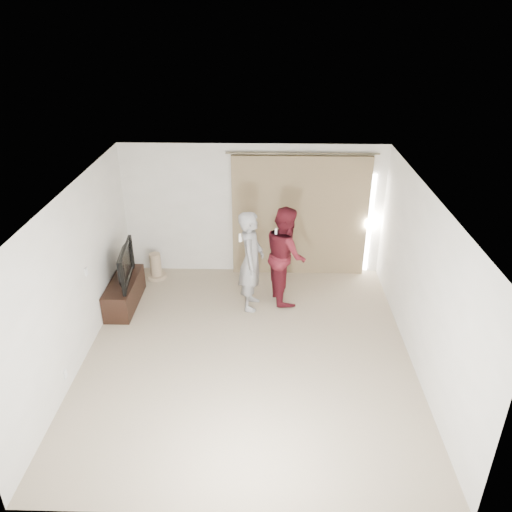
{
  "coord_description": "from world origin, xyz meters",
  "views": [
    {
      "loc": [
        0.29,
        -6.23,
        4.87
      ],
      "look_at": [
        0.1,
        1.2,
        1.1
      ],
      "focal_mm": 35.0,
      "sensor_mm": 36.0,
      "label": 1
    }
  ],
  "objects_px": {
    "tv_console": "(124,293)",
    "person_man": "(251,261)",
    "person_woman": "(286,254)",
    "tv": "(121,265)"
  },
  "relations": [
    {
      "from": "tv_console",
      "to": "person_man",
      "type": "relative_size",
      "value": 0.71
    },
    {
      "from": "tv_console",
      "to": "person_woman",
      "type": "relative_size",
      "value": 0.72
    },
    {
      "from": "tv_console",
      "to": "person_man",
      "type": "distance_m",
      "value": 2.37
    },
    {
      "from": "person_man",
      "to": "tv_console",
      "type": "bearing_deg",
      "value": -179.47
    },
    {
      "from": "tv",
      "to": "tv_console",
      "type": "bearing_deg",
      "value": -0.0
    },
    {
      "from": "tv_console",
      "to": "tv",
      "type": "bearing_deg",
      "value": 0.0
    },
    {
      "from": "tv",
      "to": "person_woman",
      "type": "relative_size",
      "value": 0.62
    },
    {
      "from": "tv_console",
      "to": "person_woman",
      "type": "height_order",
      "value": "person_woman"
    },
    {
      "from": "tv_console",
      "to": "person_man",
      "type": "xyz_separation_m",
      "value": [
        2.27,
        0.02,
        0.66
      ]
    },
    {
      "from": "person_woman",
      "to": "person_man",
      "type": "bearing_deg",
      "value": -153.91
    }
  ]
}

